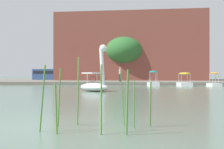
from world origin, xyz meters
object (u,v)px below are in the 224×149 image
object	(u,v)px
tree_broadleaf_left	(125,51)
person_on_path	(120,74)
parked_van	(47,74)
pedal_boat_teal	(153,82)
tree_sapling_by_fence	(88,58)
swan_boat	(95,83)
bicycle_parked	(98,79)
pedal_boat_yellow	(184,82)
pedal_boat_orange	(214,82)

from	to	relation	value
tree_broadleaf_left	person_on_path	xyz separation A→B (m)	(0.01, -8.70, -3.42)
person_on_path	parked_van	world-z (taller)	parked_van
pedal_boat_teal	tree_sapling_by_fence	distance (m)	19.78
swan_boat	tree_sapling_by_fence	bearing A→B (deg)	101.20
parked_van	tree_broadleaf_left	bearing A→B (deg)	-15.39
person_on_path	swan_boat	bearing A→B (deg)	-91.90
person_on_path	bicycle_parked	size ratio (longest dim) A/B	0.98
pedal_boat_teal	bicycle_parked	bearing A→B (deg)	152.81
tree_broadleaf_left	person_on_path	distance (m)	9.35
tree_sapling_by_fence	tree_broadleaf_left	size ratio (longest dim) A/B	1.08
pedal_boat_teal	person_on_path	size ratio (longest dim) A/B	1.15
parked_van	pedal_boat_teal	bearing A→B (deg)	-46.31
tree_broadleaf_left	tree_sapling_by_fence	bearing A→B (deg)	151.87
swan_boat	bicycle_parked	size ratio (longest dim) A/B	1.88
pedal_boat_teal	tree_sapling_by_fence	xyz separation A→B (m)	(-9.74, 16.90, 3.30)
tree_sapling_by_fence	tree_broadleaf_left	world-z (taller)	tree_broadleaf_left
bicycle_parked	swan_boat	bearing A→B (deg)	-82.21
tree_sapling_by_fence	tree_broadleaf_left	xyz separation A→B (m)	(5.97, -3.19, 0.92)
swan_boat	pedal_boat_yellow	world-z (taller)	swan_boat
pedal_boat_yellow	tree_sapling_by_fence	bearing A→B (deg)	127.34
swan_boat	tree_sapling_by_fence	size ratio (longest dim) A/B	0.46
swan_boat	pedal_boat_teal	xyz separation A→B (m)	(4.28, 10.69, -0.19)
swan_boat	tree_broadleaf_left	distance (m)	24.73
swan_boat	parked_van	distance (m)	30.40
swan_boat	person_on_path	xyz separation A→B (m)	(0.52, 15.70, 0.61)
parked_van	pedal_boat_orange	bearing A→B (deg)	-37.46
swan_boat	person_on_path	world-z (taller)	swan_boat
pedal_boat_teal	parked_van	size ratio (longest dim) A/B	0.42
parked_van	swan_boat	bearing A→B (deg)	-66.48
pedal_boat_teal	bicycle_parked	distance (m)	6.95
pedal_boat_yellow	pedal_boat_orange	xyz separation A→B (m)	(2.90, -0.04, -0.04)
pedal_boat_teal	tree_broadleaf_left	bearing A→B (deg)	105.39
person_on_path	pedal_boat_yellow	bearing A→B (deg)	-35.84
swan_boat	parked_van	xyz separation A→B (m)	(-12.13, 27.87, 0.67)
pedal_boat_orange	pedal_boat_teal	bearing A→B (deg)	179.93
pedal_boat_teal	pedal_boat_orange	xyz separation A→B (m)	(6.02, -0.01, -0.01)
tree_sapling_by_fence	person_on_path	world-z (taller)	tree_sapling_by_fence
pedal_boat_orange	person_on_path	distance (m)	11.03
tree_sapling_by_fence	bicycle_parked	distance (m)	14.50
pedal_boat_orange	bicycle_parked	size ratio (longest dim) A/B	1.11
person_on_path	bicycle_parked	world-z (taller)	person_on_path
pedal_boat_orange	person_on_path	size ratio (longest dim) A/B	1.13
pedal_boat_teal	parked_van	bearing A→B (deg)	133.69
tree_sapling_by_fence	tree_broadleaf_left	bearing A→B (deg)	-28.13
pedal_boat_yellow	tree_sapling_by_fence	world-z (taller)	tree_sapling_by_fence
tree_sapling_by_fence	person_on_path	distance (m)	13.54
bicycle_parked	tree_sapling_by_fence	bearing A→B (deg)	104.56
bicycle_parked	person_on_path	bearing A→B (deg)	37.18
tree_sapling_by_fence	parked_van	xyz separation A→B (m)	(-6.67, 0.29, -2.44)
swan_boat	pedal_boat_orange	world-z (taller)	swan_boat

